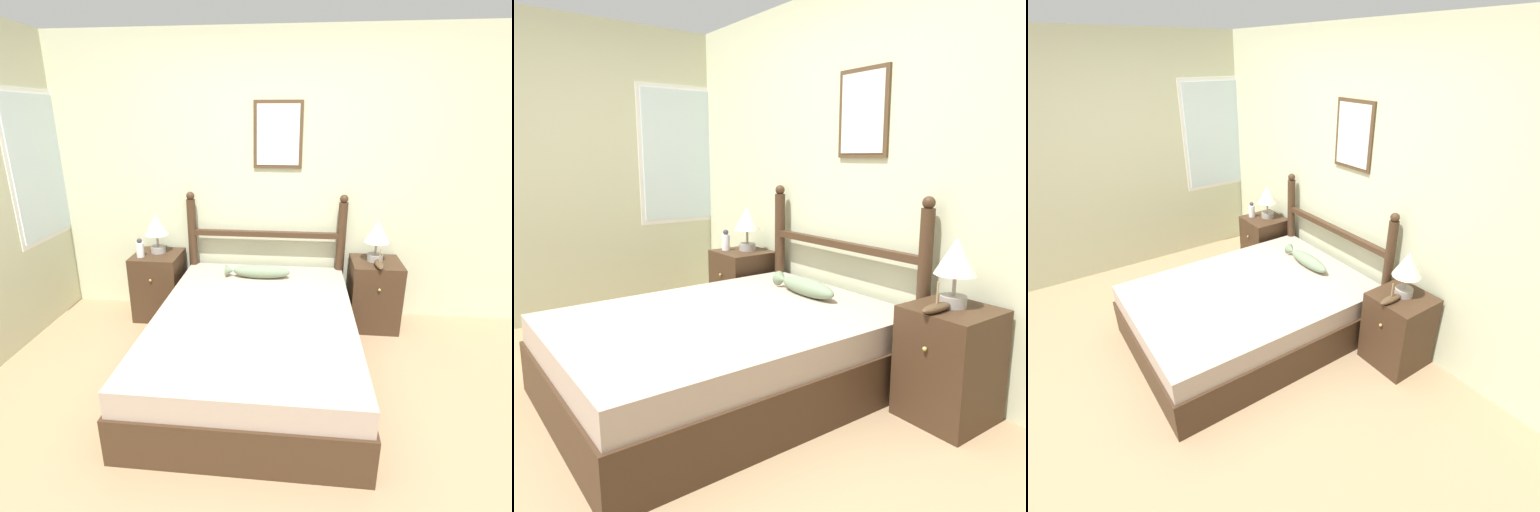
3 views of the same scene
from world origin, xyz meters
The scene contains 11 objects.
ground_plane centered at (0.00, 0.00, 0.00)m, with size 16.00×16.00×0.00m, color #9E7F5B.
wall_back centered at (0.00, 1.73, 1.28)m, with size 6.40×0.08×2.55m.
bed centered at (-0.12, 0.66, 0.24)m, with size 1.48×2.00×0.48m.
headboard centered at (-0.12, 1.62, 0.63)m, with size 1.48×0.08×1.19m.
nightstand_left centered at (-1.13, 1.46, 0.31)m, with size 0.43×0.45×0.63m.
nightstand_right centered at (0.88, 1.46, 0.31)m, with size 0.43×0.45×0.63m.
table_lamp_left centered at (-1.13, 1.50, 0.87)m, with size 0.22×0.22×0.37m.
table_lamp_right centered at (0.86, 1.48, 0.87)m, with size 0.22×0.22×0.37m.
bottle centered at (-1.25, 1.37, 0.70)m, with size 0.07×0.07×0.18m.
model_boat centered at (0.87, 1.32, 0.65)m, with size 0.07×0.22×0.16m.
fish_pillow centered at (-0.16, 1.32, 0.54)m, with size 0.57×0.13×0.12m.
Camera 1 is at (0.16, -1.95, 1.85)m, focal length 28.00 mm.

